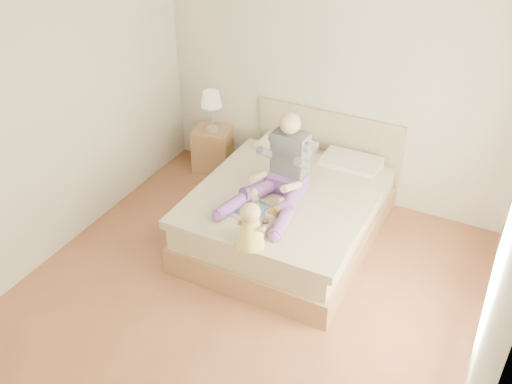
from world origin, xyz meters
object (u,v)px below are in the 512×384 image
at_px(nightstand, 213,149).
at_px(baby, 251,228).
at_px(adult, 281,173).
at_px(bed, 292,209).
at_px(tray, 259,211).

xyz_separation_m(nightstand, baby, (1.48, -1.82, 0.51)).
distance_m(adult, baby, 0.82).
bearing_deg(adult, bed, 84.20).
distance_m(nightstand, tray, 1.96).
relative_size(bed, adult, 2.12).
relative_size(nightstand, tray, 1.19).
relative_size(nightstand, adult, 0.53).
xyz_separation_m(bed, adult, (-0.03, -0.22, 0.54)).
height_order(bed, tray, bed).
bearing_deg(nightstand, bed, -43.15).
bearing_deg(tray, nightstand, 141.37).
distance_m(nightstand, baby, 2.40).
bearing_deg(nightstand, adult, -50.05).
xyz_separation_m(nightstand, tray, (1.34, -1.39, 0.37)).
distance_m(adult, tray, 0.44).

